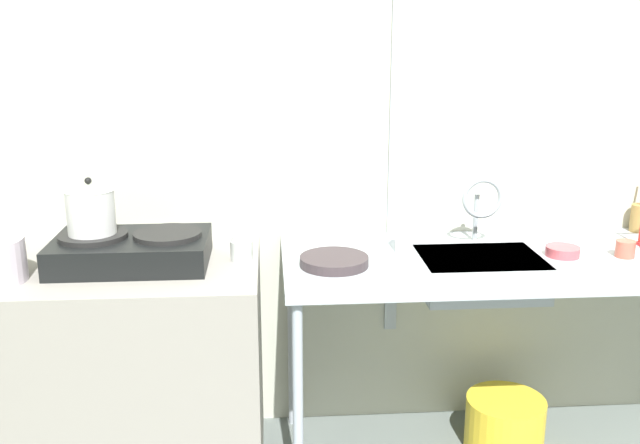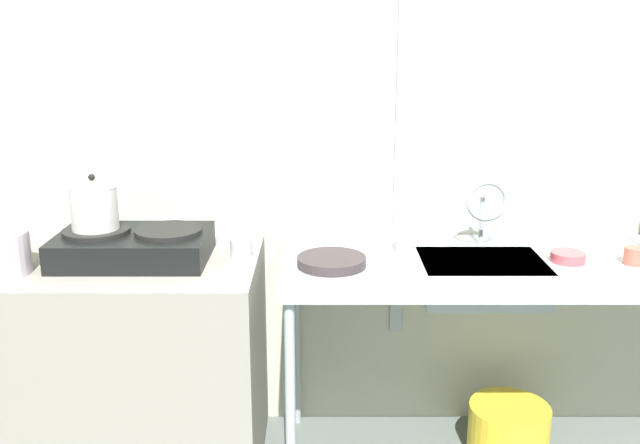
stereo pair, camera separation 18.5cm
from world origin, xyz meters
name	(u,v)px [view 1 (the left image)]	position (x,y,z in m)	size (l,w,h in m)	color
wall_back	(442,100)	(0.00, 1.60, 1.39)	(4.51, 0.10, 2.78)	#B7BAA8
wall_metal_strip	(398,66)	(-0.20, 1.55, 1.53)	(0.05, 0.01, 2.22)	#A1ABB4
counter_concrete	(123,371)	(-1.27, 1.22, 0.42)	(1.03, 0.67, 0.85)	gray
counter_sink	(516,269)	(0.22, 1.22, 0.79)	(1.76, 0.67, 0.85)	#A1ABB4
stove	(131,249)	(-1.20, 1.22, 0.90)	(0.55, 0.36, 0.12)	black
pot_on_left_burner	(91,209)	(-1.33, 1.22, 1.06)	(0.17, 0.17, 0.20)	silver
percolator	(241,242)	(-0.81, 1.24, 0.92)	(0.08, 0.08, 0.14)	silver
sink_basin	(479,274)	(0.08, 1.21, 0.78)	(0.45, 0.34, 0.14)	#A1ABB4
faucet	(482,201)	(0.11, 1.35, 1.03)	(0.16, 0.09, 0.27)	#A1ABB4
frying_pan	(334,261)	(-0.48, 1.15, 0.86)	(0.25, 0.25, 0.03)	#352C30
cup_by_rack	(625,249)	(0.61, 1.17, 0.88)	(0.07, 0.07, 0.06)	#B15947
small_bowl_on_drainboard	(562,251)	(0.38, 1.20, 0.87)	(0.13, 0.13, 0.04)	#B54B53
bottle_by_sink	(404,232)	(-0.20, 1.28, 0.93)	(0.07, 0.07, 0.19)	white
utensil_jar	(639,218)	(0.83, 1.50, 0.91)	(0.07, 0.07, 0.21)	olive
bucket_on_floor	(505,424)	(0.23, 1.26, 0.11)	(0.32, 0.32, 0.22)	gold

